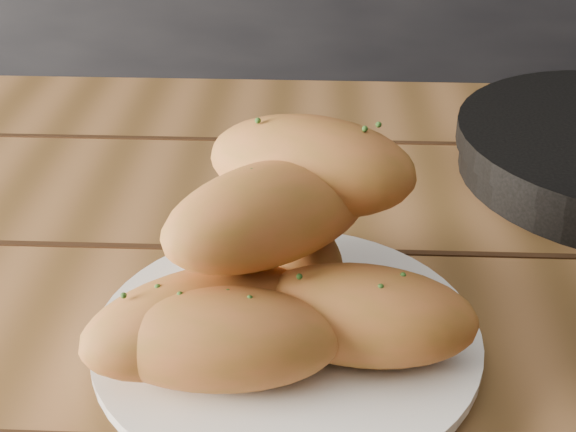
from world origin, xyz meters
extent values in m
cube|color=black|center=(0.00, 1.70, 0.45)|extent=(2.80, 0.60, 0.90)
cube|color=brown|center=(0.06, 0.43, 0.73)|extent=(1.47, 0.94, 0.04)
cylinder|color=white|center=(-0.02, 0.41, 0.76)|extent=(0.22, 0.22, 0.01)
cylinder|color=white|center=(-0.02, 0.41, 0.76)|extent=(0.25, 0.25, 0.01)
ellipsoid|color=#B95F33|center=(-0.07, 0.38, 0.80)|extent=(0.15, 0.12, 0.06)
ellipsoid|color=#B95F33|center=(0.02, 0.39, 0.80)|extent=(0.14, 0.08, 0.06)
ellipsoid|color=#B95F33|center=(-0.03, 0.46, 0.80)|extent=(0.11, 0.15, 0.06)
ellipsoid|color=#B95F33|center=(-0.03, 0.41, 0.86)|extent=(0.15, 0.13, 0.06)
ellipsoid|color=#B95F33|center=(-0.01, 0.44, 0.87)|extent=(0.14, 0.09, 0.06)
ellipsoid|color=#B95F33|center=(-0.06, 0.37, 0.80)|extent=(0.14, 0.07, 0.06)
camera|label=1|loc=(0.00, 0.01, 1.09)|focal=50.00mm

